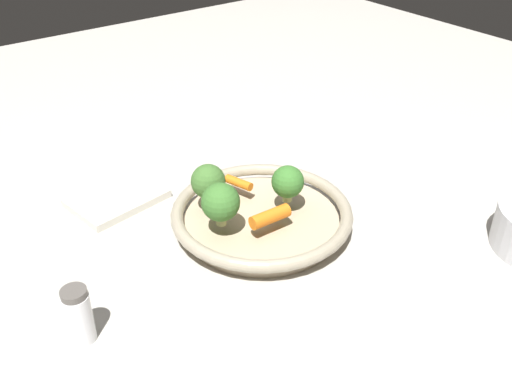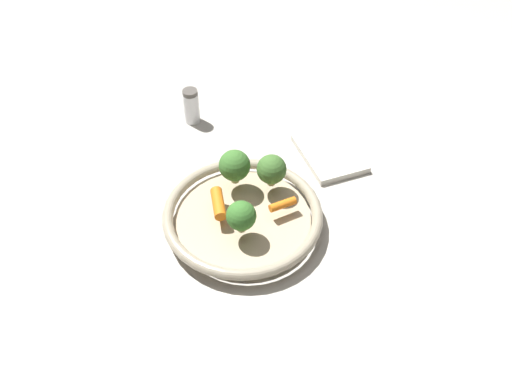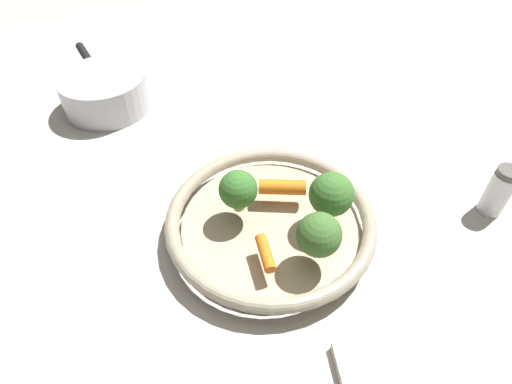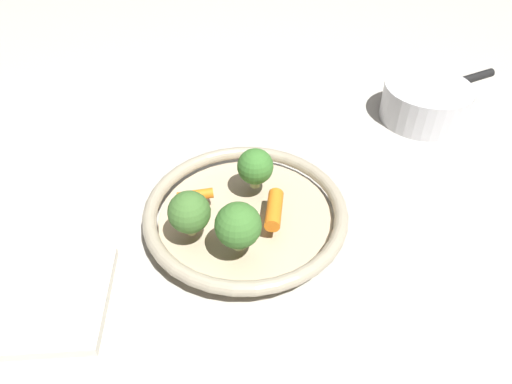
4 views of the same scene
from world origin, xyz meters
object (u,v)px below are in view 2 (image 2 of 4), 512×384
Objects in this scene: baby_carrot_right at (283,204)px; dish_towel at (330,153)px; broccoli_floret_mid at (241,216)px; broccoli_floret_large at (234,166)px; serving_bowl at (243,217)px; baby_carrot_center at (218,203)px; salt_shaker at (191,106)px; broccoli_floret_edge at (272,170)px.

dish_towel is (-0.16, 0.14, -0.04)m from baby_carrot_right.
broccoli_floret_mid is 0.12m from broccoli_floret_large.
serving_bowl reaches higher than dish_towel.
salt_shaker is at bearing -177.68° from baby_carrot_center.
broccoli_floret_large is 0.23m from dish_towel.
broccoli_floret_edge is 0.07m from broccoli_floret_large.
broccoli_floret_mid is at bearing -36.58° from broccoli_floret_edge.
broccoli_floret_edge is 1.05× the size of broccoli_floret_mid.
broccoli_floret_edge is 0.19m from dish_towel.
broccoli_floret_mid is (0.04, -0.01, 0.05)m from serving_bowl.
dish_towel is at bearing 56.75° from salt_shaker.
serving_bowl is 0.07m from broccoli_floret_mid.
broccoli_floret_large is 0.26m from salt_shaker.
baby_carrot_right reaches higher than dish_towel.
broccoli_floret_mid is at bearing 27.68° from baby_carrot_center.
serving_bowl is at bearing -54.01° from dish_towel.
dish_towel is (-0.14, 0.25, -0.04)m from baby_carrot_center.
serving_bowl is 0.33m from salt_shaker.
broccoli_floret_mid is 0.76× the size of salt_shaker.
baby_carrot_center is at bearing -101.07° from baby_carrot_right.
dish_towel is (0.17, 0.26, -0.03)m from salt_shaker.
salt_shaker is 0.31m from dish_towel.
broccoli_floret_large is (-0.08, -0.00, 0.06)m from serving_bowl.
broccoli_floret_mid is (0.06, 0.03, 0.02)m from baby_carrot_center.
broccoli_floret_edge is (-0.06, -0.01, 0.03)m from baby_carrot_right.
broccoli_floret_edge is (-0.06, 0.06, 0.05)m from serving_bowl.
broccoli_floret_edge is at bearing 23.75° from salt_shaker.
salt_shaker reaches higher than baby_carrot_center.
broccoli_floret_mid reaches higher than dish_towel.
baby_carrot_center is 0.29m from dish_towel.
broccoli_floret_large is (-0.02, -0.07, 0.00)m from broccoli_floret_edge.
broccoli_floret_large reaches higher than baby_carrot_right.
baby_carrot_center is at bearing -33.22° from broccoli_floret_large.
baby_carrot_right is 0.83× the size of broccoli_floret_mid.
serving_bowl is at bearing -48.87° from broccoli_floret_edge.
broccoli_floret_edge reaches higher than baby_carrot_center.
salt_shaker is at bearing -173.25° from broccoli_floret_mid.
baby_carrot_center is 1.07× the size of broccoli_floret_mid.
baby_carrot_right is 0.74× the size of broccoli_floret_large.
broccoli_floret_edge is at bearing -173.72° from baby_carrot_right.
broccoli_floret_edge is at bearing 111.26° from baby_carrot_center.
broccoli_floret_edge is 0.29m from salt_shaker.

